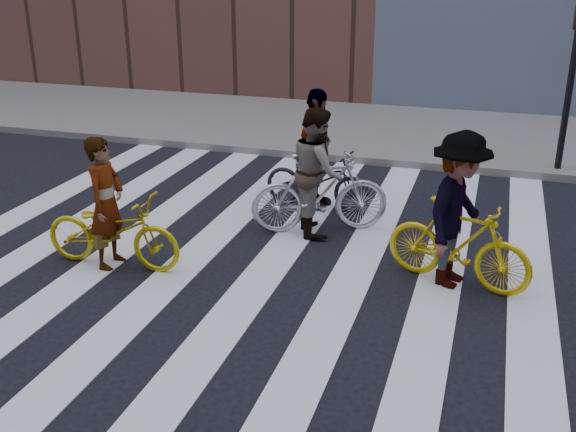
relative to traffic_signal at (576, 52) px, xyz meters
The scene contains 12 objects.
ground 7.27m from the traffic_signal, 129.59° to the right, with size 100.00×100.00×0.00m, color black.
sidewalk_far 5.38m from the traffic_signal, 153.66° to the left, with size 100.00×5.00×0.15m, color slate.
zebra_crosswalk 7.27m from the traffic_signal, 129.59° to the right, with size 8.25×10.00×0.01m.
traffic_signal is the anchor object (origin of this frame).
bike_yellow_left 8.43m from the traffic_signal, 135.04° to the right, with size 0.66×1.90×1.00m, color #CAB60B.
bike_silver_mid 5.50m from the traffic_signal, 132.58° to the right, with size 0.57×2.03×1.22m, color silver.
bike_yellow_right 5.50m from the traffic_signal, 106.28° to the right, with size 0.52×1.84×1.11m, color yellow.
bike_dark_rear 5.13m from the traffic_signal, 143.11° to the right, with size 0.63×1.80×0.94m, color black.
rider_left 8.39m from the traffic_signal, 135.28° to the right, with size 0.64×0.42×1.76m, color slate.
rider_mid 5.44m from the traffic_signal, 132.98° to the right, with size 0.91×0.71×1.87m, color slate.
rider_right 5.40m from the traffic_signal, 106.80° to the right, with size 1.27×0.73×1.97m, color slate.
rider_rear 5.01m from the traffic_signal, 143.46° to the right, with size 1.14×0.47×1.95m, color slate.
Camera 1 is at (3.21, -7.57, 3.89)m, focal length 42.00 mm.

